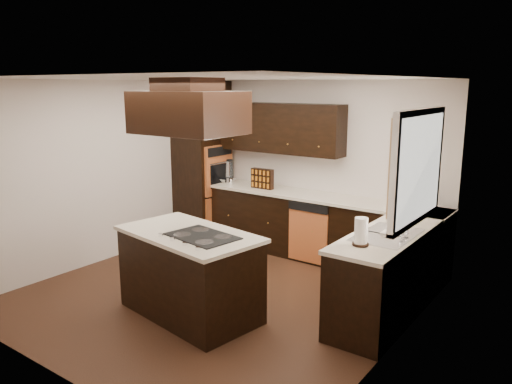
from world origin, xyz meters
TOP-DOWN VIEW (x-y plane):
  - floor at (0.00, 0.00)m, footprint 4.20×4.20m
  - ceiling at (0.00, 0.00)m, footprint 4.20×4.20m
  - wall_back at (0.00, 2.11)m, footprint 4.20×0.02m
  - wall_front at (0.00, -2.11)m, footprint 4.20×0.02m
  - wall_left at (-2.11, 0.00)m, footprint 0.02×4.20m
  - wall_right at (2.11, 0.00)m, footprint 0.02×4.20m
  - oven_column at (-1.78, 1.71)m, footprint 0.65×0.75m
  - wall_oven_face at (-1.43, 1.71)m, footprint 0.05×0.62m
  - base_cabinets_back at (0.03, 1.80)m, footprint 2.93×0.60m
  - base_cabinets_right at (1.80, 0.90)m, footprint 0.60×2.40m
  - countertop_back at (0.03, 1.79)m, footprint 2.93×0.63m
  - countertop_right at (1.79, 0.90)m, footprint 0.63×2.40m
  - upper_cabinets at (-0.43, 1.93)m, footprint 2.00×0.34m
  - dishwasher_front at (0.33, 1.50)m, footprint 0.60×0.05m
  - window_frame at (2.07, 0.55)m, footprint 0.06×1.32m
  - window_pane at (2.10, 0.55)m, footprint 0.00×1.20m
  - curtain_left at (2.01, 0.13)m, footprint 0.02×0.34m
  - curtain_right at (2.01, 0.97)m, footprint 0.02×0.34m
  - sink_rim at (1.80, 0.55)m, footprint 0.52×0.84m
  - island at (0.08, -0.57)m, footprint 1.60×1.04m
  - island_top at (0.08, -0.57)m, footprint 1.67×1.10m
  - cooktop at (0.30, -0.60)m, footprint 0.77×0.57m
  - range_hood at (0.10, -0.55)m, footprint 1.05×0.72m
  - hood_duct at (0.10, -0.55)m, footprint 0.55×0.50m
  - blender_base at (-1.21, 1.71)m, footprint 0.15×0.15m
  - blender_pitcher at (-1.21, 1.71)m, footprint 0.13×0.13m
  - spice_rack at (-0.60, 1.73)m, footprint 0.36×0.09m
  - mixing_bowl at (-1.32, 1.79)m, footprint 0.25×0.25m
  - soap_bottle at (1.70, 0.97)m, footprint 0.09×0.09m
  - paper_towel at (1.72, 0.07)m, footprint 0.15×0.15m

SIDE VIEW (x-z plane):
  - floor at x=0.00m, z-range -0.02..0.00m
  - dishwasher_front at x=0.33m, z-range 0.04..0.76m
  - base_cabinets_back at x=0.03m, z-range 0.00..0.88m
  - base_cabinets_right at x=1.80m, z-range 0.00..0.88m
  - island at x=0.08m, z-range 0.00..0.88m
  - countertop_back at x=0.03m, z-range 0.88..0.92m
  - countertop_right at x=1.79m, z-range 0.88..0.92m
  - island_top at x=0.08m, z-range 0.88..0.92m
  - sink_rim at x=1.80m, z-range 0.92..0.93m
  - cooktop at x=0.30m, z-range 0.92..0.93m
  - mixing_bowl at x=-1.32m, z-range 0.92..0.98m
  - blender_base at x=-1.21m, z-range 0.92..1.02m
  - soap_bottle at x=1.70m, z-range 0.92..1.08m
  - paper_towel at x=1.72m, z-range 0.92..1.20m
  - oven_column at x=-1.78m, z-range 0.00..2.12m
  - spice_rack at x=-0.60m, z-range 0.92..1.22m
  - wall_oven_face at x=-1.43m, z-range 0.73..1.51m
  - blender_pitcher at x=-1.21m, z-range 1.02..1.28m
  - wall_back at x=0.00m, z-range 0.00..2.50m
  - wall_front at x=0.00m, z-range 0.00..2.50m
  - wall_left at x=-2.11m, z-range 0.00..2.50m
  - wall_right at x=2.11m, z-range 0.00..2.50m
  - window_frame at x=2.07m, z-range 1.09..2.21m
  - window_pane at x=2.10m, z-range 1.15..2.15m
  - curtain_left at x=2.01m, z-range 1.25..2.15m
  - curtain_right at x=2.01m, z-range 1.25..2.15m
  - upper_cabinets at x=-0.43m, z-range 1.45..2.17m
  - range_hood at x=0.10m, z-range 1.95..2.37m
  - hood_duct at x=0.10m, z-range 2.37..2.50m
  - ceiling at x=0.00m, z-range 2.50..2.52m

